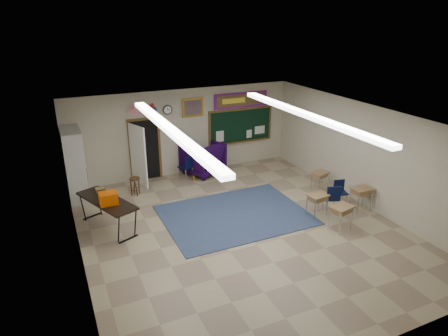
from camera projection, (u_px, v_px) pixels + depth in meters
name	position (u px, v px, depth m)	size (l,w,h in m)	color
floor	(241.00, 230.00, 10.60)	(9.00, 9.00, 0.00)	gray
back_wall	(184.00, 132.00, 13.87)	(8.00, 0.04, 3.00)	#B8AF95
front_wall	(373.00, 278.00, 6.24)	(8.00, 0.04, 3.00)	#B8AF95
left_wall	(75.00, 207.00, 8.51)	(0.04, 9.00, 3.00)	#B8AF95
right_wall	(365.00, 156.00, 11.60)	(0.04, 9.00, 3.00)	#B8AF95
ceiling	(243.00, 120.00, 9.51)	(8.00, 9.00, 0.04)	silver
area_rug	(235.00, 215.00, 11.35)	(4.00, 3.00, 0.02)	navy
fluorescent_strips	(243.00, 122.00, 9.53)	(3.86, 6.00, 0.10)	white
doorway	(143.00, 151.00, 13.33)	(1.10, 0.89, 2.16)	black
chalkboard	(241.00, 127.00, 14.70)	(2.55, 0.14, 1.30)	brown
bulletin_board	(241.00, 100.00, 14.35)	(2.10, 0.05, 0.55)	red
framed_art_print	(193.00, 107.00, 13.67)	(0.75, 0.05, 0.65)	#A87D20
wall_clock	(168.00, 110.00, 13.32)	(0.32, 0.05, 0.32)	black
wall_flags	(142.00, 109.00, 12.92)	(1.16, 0.06, 0.70)	red
storage_cabinet	(75.00, 165.00, 12.03)	(0.59, 1.25, 2.20)	#B4B5B0
wingback_armchair	(203.00, 158.00, 14.12)	(1.21, 1.25, 1.14)	black
student_chair_reading	(186.00, 167.00, 13.70)	(0.43, 0.43, 0.85)	black
student_chair_desk_a	(331.00, 198.00, 11.37)	(0.44, 0.44, 0.88)	black
student_chair_desk_b	(341.00, 193.00, 11.86)	(0.37, 0.37, 0.74)	black
student_desk_front_left	(317.00, 204.00, 11.18)	(0.60, 0.48, 0.67)	olive
student_desk_front_right	(320.00, 180.00, 12.83)	(0.61, 0.52, 0.63)	olive
student_desk_back_left	(341.00, 217.00, 10.45)	(0.66, 0.55, 0.70)	olive
student_desk_back_right	(361.00, 198.00, 11.51)	(0.60, 0.46, 0.71)	olive
folding_table	(108.00, 213.00, 10.52)	(1.37, 2.11, 1.14)	black
wooden_stool	(135.00, 186.00, 12.53)	(0.33, 0.33, 0.57)	#4A3116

